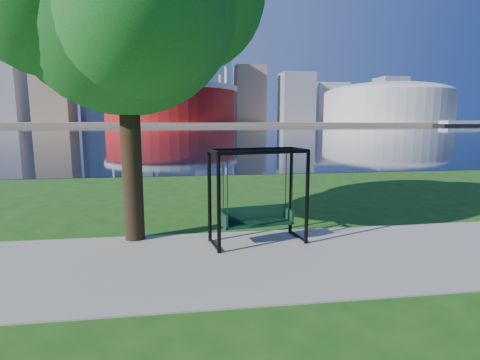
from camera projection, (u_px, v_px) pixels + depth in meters
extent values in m
plane|color=#1E5114|center=(236.00, 253.00, 8.33)|extent=(900.00, 900.00, 0.00)
cube|color=#9E937F|center=(239.00, 261.00, 7.84)|extent=(120.00, 4.00, 0.03)
cube|color=black|center=(190.00, 131.00, 108.05)|extent=(900.00, 180.00, 0.02)
cube|color=#937F60|center=(187.00, 123.00, 307.35)|extent=(900.00, 228.00, 2.00)
cylinder|color=maroon|center=(171.00, 105.00, 234.66)|extent=(80.00, 80.00, 22.00)
cylinder|color=silver|center=(171.00, 89.00, 233.17)|extent=(83.00, 83.00, 3.00)
cylinder|color=silver|center=(220.00, 99.00, 257.06)|extent=(2.00, 2.00, 32.00)
cylinder|color=silver|center=(122.00, 98.00, 247.84)|extent=(2.00, 2.00, 32.00)
cylinder|color=silver|center=(110.00, 94.00, 210.69)|extent=(2.00, 2.00, 32.00)
cylinder|color=silver|center=(226.00, 95.00, 219.91)|extent=(2.00, 2.00, 32.00)
cylinder|color=beige|center=(387.00, 107.00, 255.13)|extent=(84.00, 84.00, 20.00)
ellipsoid|color=beige|center=(387.00, 94.00, 253.73)|extent=(84.00, 84.00, 15.12)
cube|color=gray|center=(2.00, 81.00, 286.64)|extent=(28.00, 28.00, 62.00)
cube|color=#998466|center=(51.00, 63.00, 280.44)|extent=(26.00, 26.00, 88.00)
cube|color=slate|center=(100.00, 64.00, 308.54)|extent=(30.00, 24.00, 95.00)
cube|color=gray|center=(135.00, 76.00, 294.98)|extent=(24.00, 24.00, 72.00)
cube|color=silver|center=(175.00, 76.00, 327.89)|extent=(32.00, 28.00, 80.00)
cube|color=slate|center=(217.00, 87.00, 310.08)|extent=(22.00, 22.00, 58.00)
cube|color=#998466|center=(249.00, 94.00, 329.73)|extent=(26.00, 26.00, 48.00)
cube|color=gray|center=(296.00, 98.00, 326.03)|extent=(28.00, 24.00, 42.00)
cube|color=silver|center=(329.00, 103.00, 356.54)|extent=(30.00, 26.00, 36.00)
cube|color=gray|center=(390.00, 100.00, 343.68)|extent=(24.00, 24.00, 40.00)
cube|color=#998466|center=(419.00, 105.00, 364.58)|extent=(26.00, 26.00, 32.00)
cylinder|color=black|center=(219.00, 205.00, 8.08)|extent=(0.10, 0.10, 2.23)
cylinder|color=black|center=(307.00, 199.00, 8.73)|extent=(0.10, 0.10, 2.23)
cylinder|color=black|center=(210.00, 197.00, 8.90)|extent=(0.10, 0.10, 2.23)
cylinder|color=black|center=(291.00, 192.00, 9.55)|extent=(0.10, 0.10, 2.23)
cylinder|color=black|center=(265.00, 152.00, 8.23)|extent=(2.11, 0.45, 0.09)
cylinder|color=black|center=(252.00, 149.00, 9.05)|extent=(2.11, 0.45, 0.09)
cylinder|color=black|center=(213.00, 152.00, 8.32)|extent=(0.23, 0.87, 0.09)
cylinder|color=black|center=(214.00, 245.00, 8.65)|extent=(0.22, 0.87, 0.07)
cylinder|color=black|center=(300.00, 150.00, 8.96)|extent=(0.23, 0.87, 0.09)
cylinder|color=black|center=(298.00, 236.00, 9.30)|extent=(0.22, 0.87, 0.07)
cube|color=black|center=(258.00, 224.00, 8.91)|extent=(1.74, 0.72, 0.06)
cube|color=black|center=(255.00, 213.00, 9.06)|extent=(1.68, 0.33, 0.37)
cube|color=black|center=(225.00, 221.00, 8.64)|extent=(0.12, 0.44, 0.33)
cube|color=black|center=(289.00, 216.00, 9.14)|extent=(0.12, 0.44, 0.33)
cylinder|color=#323237|center=(227.00, 186.00, 8.35)|extent=(0.03, 0.03, 1.40)
cylinder|color=#323237|center=(292.00, 182.00, 8.83)|extent=(0.03, 0.03, 1.40)
cylinder|color=#323237|center=(223.00, 183.00, 8.68)|extent=(0.03, 0.03, 1.40)
cylinder|color=#323237|center=(286.00, 180.00, 9.17)|extent=(0.03, 0.03, 1.40)
cylinder|color=black|center=(131.00, 144.00, 8.89)|extent=(0.47, 0.47, 4.74)
sphere|color=#1D6220|center=(139.00, 10.00, 7.37)|extent=(3.45, 3.45, 3.45)
cube|color=black|center=(462.00, 125.00, 208.52)|extent=(32.40, 12.40, 1.26)
cube|color=silver|center=(462.00, 122.00, 208.27)|extent=(25.93, 10.03, 1.89)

